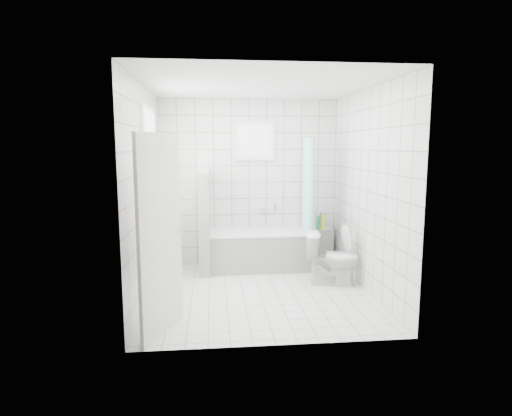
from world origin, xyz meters
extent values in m
plane|color=white|center=(0.00, 0.00, 0.00)|extent=(3.00, 3.00, 0.00)
plane|color=white|center=(0.00, 0.00, 2.60)|extent=(3.00, 3.00, 0.00)
cube|color=white|center=(0.00, 1.50, 1.30)|extent=(2.80, 0.02, 2.60)
cube|color=white|center=(0.00, -1.50, 1.30)|extent=(2.80, 0.02, 2.60)
cube|color=white|center=(-1.40, 0.00, 1.30)|extent=(0.02, 3.00, 2.60)
cube|color=white|center=(1.40, 0.00, 1.30)|extent=(0.02, 3.00, 2.60)
cube|color=white|center=(-1.35, 0.30, 1.60)|extent=(0.01, 0.90, 1.40)
cube|color=white|center=(0.10, 1.46, 1.95)|extent=(0.50, 0.01, 0.50)
cube|color=white|center=(-1.31, 0.30, 0.86)|extent=(0.18, 1.02, 0.08)
cube|color=silver|center=(-1.10, -1.11, 1.00)|extent=(0.34, 0.75, 2.00)
cube|color=white|center=(0.14, 1.12, 0.28)|extent=(1.54, 0.75, 0.55)
cube|color=white|center=(0.14, 1.12, 0.57)|extent=(1.56, 0.77, 0.03)
cube|color=white|center=(-0.71, 1.07, 0.75)|extent=(0.15, 0.85, 1.50)
cube|color=white|center=(1.14, 1.38, 0.28)|extent=(0.40, 0.24, 0.55)
imported|color=white|center=(1.03, 0.23, 0.36)|extent=(0.78, 0.57, 0.71)
cylinder|color=silver|center=(0.86, 1.10, 2.00)|extent=(0.02, 0.80, 0.02)
cube|color=silver|center=(0.24, 1.46, 0.85)|extent=(0.18, 0.06, 0.06)
imported|color=white|center=(-1.30, 0.31, 0.99)|extent=(0.20, 0.20, 0.18)
imported|color=#E4586F|center=(-1.30, -0.08, 1.04)|extent=(0.14, 0.14, 0.27)
imported|color=#35C8F0|center=(-1.30, 0.09, 0.99)|extent=(0.12, 0.12, 0.19)
cylinder|color=#1BA252|center=(1.09, 1.30, 0.66)|extent=(0.06, 0.06, 0.22)
cylinder|color=#FFFD1A|center=(1.17, 1.31, 0.67)|extent=(0.06, 0.06, 0.24)
cylinder|color=#1936CD|center=(1.20, 1.41, 0.67)|extent=(0.06, 0.06, 0.25)
cylinder|color=red|center=(1.12, 1.39, 0.66)|extent=(0.06, 0.06, 0.23)
camera|label=1|loc=(-0.58, -5.28, 1.87)|focal=30.00mm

